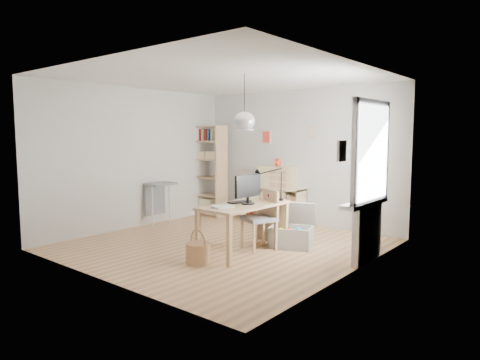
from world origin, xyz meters
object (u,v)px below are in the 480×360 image
Objects in this scene: monitor at (248,188)px; chair at (262,216)px; storage_chest at (292,233)px; desk at (244,210)px; tall_bookshelf at (209,167)px; cube_shelf at (273,207)px; drawer_chest at (277,177)px.

chair is at bearing 91.09° from monitor.
storage_chest is at bearing 78.46° from chair.
tall_bookshelf is at bearing 142.99° from desk.
monitor reaches higher than storage_chest.
cube_shelf is 2.03m from storage_chest.
tall_bookshelf reaches higher than drawer_chest.
drawer_chest reaches higher than chair.
storage_chest is (0.29, 0.42, -0.31)m from chair.
chair is at bearing 75.61° from desk.
chair is (2.68, -1.60, -0.56)m from tall_bookshelf.
monitor reaches higher than desk.
monitor is (-0.32, -0.75, 0.77)m from storage_chest.
storage_chest is at bearing -56.14° from drawer_chest.
desk is 1.61× the size of chair.
drawer_chest is at bearing 111.96° from storage_chest.
desk is 3.27m from tall_bookshelf.
cube_shelf is at bearing 10.19° from tall_bookshelf.
desk is 0.75× the size of tall_bookshelf.
monitor is at bearing -36.17° from tall_bookshelf.
desk is 0.96m from storage_chest.
desk reaches higher than cube_shelf.
tall_bookshelf is at bearing -179.93° from drawer_chest.
desk is 1.97× the size of drawer_chest.
storage_chest is 2.04m from drawer_chest.
drawer_chest is at bearing -17.66° from cube_shelf.
tall_bookshelf reaches higher than storage_chest.
tall_bookshelf is at bearing 150.06° from monitor.
drawer_chest is at bearing 112.18° from desk.
monitor is at bearing -74.33° from drawer_chest.
desk is at bearing -37.01° from tall_bookshelf.
chair is 1.22× the size of drawer_chest.
monitor is at bearing -133.09° from storage_chest.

